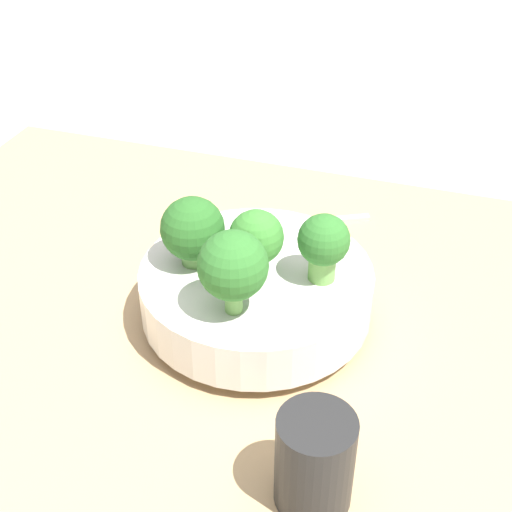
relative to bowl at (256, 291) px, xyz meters
The scene contains 9 objects.
ground_plane 0.07m from the bowl, ahead, with size 6.00×6.00×0.00m, color beige.
table 0.06m from the bowl, ahead, with size 1.03×0.73×0.03m.
bowl is the anchor object (origin of this frame).
broccoli_floret_right 0.10m from the bowl, ahead, with size 0.07×0.07×0.08m.
broccoli_floret_left 0.10m from the bowl, behind, with size 0.06×0.06×0.08m.
broccoli_floret_center 0.07m from the bowl, ahead, with size 0.06×0.06×0.07m.
broccoli_floret_back 0.11m from the bowl, 89.50° to the left, with size 0.07×0.07×0.09m.
cup 0.25m from the bowl, 119.72° to the left, with size 0.07×0.07×0.10m.
fork 0.21m from the bowl, 90.88° to the right, with size 0.17×0.09×0.01m.
Camera 1 is at (-0.22, 0.60, 0.57)m, focal length 50.00 mm.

